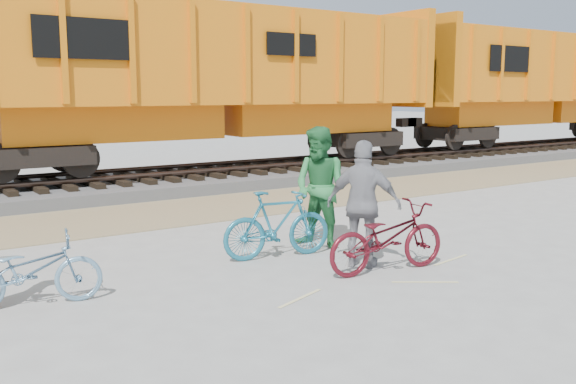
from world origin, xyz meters
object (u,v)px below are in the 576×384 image
hopper_car_right (541,82)px  bicycle_blue (30,271)px  bicycle_teal (277,224)px  person_man (321,187)px  person_woman (364,204)px  bicycle_maroon (387,238)px  hopper_car_center (218,76)px

hopper_car_right → bicycle_blue: hopper_car_right is taller
hopper_car_right → bicycle_teal: bearing=-156.5°
person_man → person_woman: person_man is taller
bicycle_teal → person_man: (1.00, 0.20, 0.47)m
bicycle_maroon → bicycle_blue: bearing=81.3°
bicycle_maroon → person_man: person_man is taller
hopper_car_center → person_woman: 9.69m
hopper_car_center → bicycle_blue: size_ratio=8.37×
hopper_car_center → hopper_car_right: same height
bicycle_blue → person_man: 4.77m
hopper_car_center → person_man: hopper_car_center is taller
hopper_car_right → bicycle_teal: (-18.32, -7.96, -2.47)m
hopper_car_center → person_man: 8.34m
hopper_car_right → bicycle_maroon: 20.05m
person_woman → hopper_car_right: bearing=-98.9°
bicycle_teal → bicycle_maroon: 1.77m
hopper_car_center → bicycle_blue: (-7.04, -8.19, -2.57)m
hopper_car_center → person_woman: size_ratio=7.47×
hopper_car_right → bicycle_teal: 20.13m
bicycle_maroon → person_woman: bearing=21.5°
bicycle_teal → person_woman: 1.43m
hopper_car_right → bicycle_maroon: size_ratio=7.31×
bicycle_blue → bicycle_teal: size_ratio=0.94×
bicycle_maroon → hopper_car_right: bearing=-54.0°
bicycle_maroon → bicycle_teal: bearing=36.2°
hopper_car_right → person_man: size_ratio=6.99×
bicycle_blue → person_woman: size_ratio=0.89×
hopper_car_right → person_man: bearing=-155.9°
bicycle_blue → bicycle_maroon: bicycle_maroon is taller
bicycle_teal → hopper_car_center: bearing=-12.1°
hopper_car_right → bicycle_maroon: hopper_car_right is taller
hopper_car_center → bicycle_maroon: 10.14m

